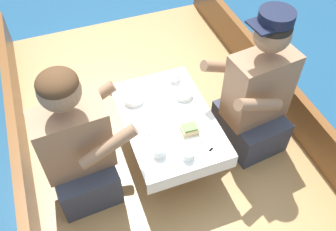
# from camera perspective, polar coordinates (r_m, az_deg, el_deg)

# --- Properties ---
(ground_plane) EXTENTS (60.00, 60.00, 0.00)m
(ground_plane) POSITION_cam_1_polar(r_m,az_deg,el_deg) (2.88, -0.16, -8.91)
(ground_plane) COLOR navy
(boat_deck) EXTENTS (1.93, 3.33, 0.30)m
(boat_deck) POSITION_cam_1_polar(r_m,az_deg,el_deg) (2.76, -0.17, -7.21)
(boat_deck) COLOR #A87F4C
(boat_deck) RESTS_ON ground_plane
(gunwale_port) EXTENTS (0.06, 3.33, 0.32)m
(gunwale_port) POSITION_cam_1_polar(r_m,az_deg,el_deg) (2.48, -21.16, -8.86)
(gunwale_port) COLOR brown
(gunwale_port) RESTS_ON boat_deck
(gunwale_starboard) EXTENTS (0.06, 3.33, 0.32)m
(gunwale_starboard) POSITION_cam_1_polar(r_m,az_deg,el_deg) (2.86, 17.72, 2.03)
(gunwale_starboard) COLOR brown
(gunwale_starboard) RESTS_ON boat_deck
(cockpit_table) EXTENTS (0.55, 0.83, 0.37)m
(cockpit_table) POSITION_cam_1_polar(r_m,az_deg,el_deg) (2.36, 0.00, -0.98)
(cockpit_table) COLOR #B2B2B7
(cockpit_table) RESTS_ON boat_deck
(person_port) EXTENTS (0.54, 0.47, 0.97)m
(person_port) POSITION_cam_1_polar(r_m,az_deg,el_deg) (2.22, -13.66, -4.74)
(person_port) COLOR #333847
(person_port) RESTS_ON boat_deck
(person_starboard) EXTENTS (0.56, 0.49, 1.04)m
(person_starboard) POSITION_cam_1_polar(r_m,az_deg,el_deg) (2.45, 13.30, 2.94)
(person_starboard) COLOR #333847
(person_starboard) RESTS_ON boat_deck
(plate_sandwich) EXTENTS (0.21, 0.21, 0.01)m
(plate_sandwich) POSITION_cam_1_polar(r_m,az_deg,el_deg) (2.25, 3.28, -2.51)
(plate_sandwich) COLOR silver
(plate_sandwich) RESTS_ON cockpit_table
(plate_bread) EXTENTS (0.21, 0.21, 0.01)m
(plate_bread) POSITION_cam_1_polar(r_m,az_deg,el_deg) (2.30, -2.47, -0.97)
(plate_bread) COLOR silver
(plate_bread) RESTS_ON cockpit_table
(sandwich) EXTENTS (0.10, 0.09, 0.05)m
(sandwich) POSITION_cam_1_polar(r_m,az_deg,el_deg) (2.23, 3.31, -2.06)
(sandwich) COLOR tan
(sandwich) RESTS_ON plate_sandwich
(bowl_port_near) EXTENTS (0.12, 0.12, 0.04)m
(bowl_port_near) POSITION_cam_1_polar(r_m,az_deg,el_deg) (2.44, 2.42, 3.33)
(bowl_port_near) COLOR silver
(bowl_port_near) RESTS_ON cockpit_table
(bowl_starboard_near) EXTENTS (0.13, 0.13, 0.04)m
(bowl_starboard_near) POSITION_cam_1_polar(r_m,az_deg,el_deg) (2.42, -5.31, 2.60)
(bowl_starboard_near) COLOR silver
(bowl_starboard_near) RESTS_ON cockpit_table
(coffee_cup_port) EXTENTS (0.10, 0.07, 0.06)m
(coffee_cup_port) POSITION_cam_1_polar(r_m,az_deg,el_deg) (2.13, -1.36, -5.39)
(coffee_cup_port) COLOR silver
(coffee_cup_port) RESTS_ON cockpit_table
(coffee_cup_starboard) EXTENTS (0.10, 0.07, 0.06)m
(coffee_cup_starboard) POSITION_cam_1_polar(r_m,az_deg,el_deg) (2.55, 0.96, 5.93)
(coffee_cup_starboard) COLOR silver
(coffee_cup_starboard) RESTS_ON cockpit_table
(coffee_cup_center) EXTENTS (0.10, 0.07, 0.05)m
(coffee_cup_center) POSITION_cam_1_polar(r_m,az_deg,el_deg) (2.12, 3.19, -5.95)
(coffee_cup_center) COLOR silver
(coffee_cup_center) RESTS_ON cockpit_table
(utensil_fork_starboard) EXTENTS (0.16, 0.10, 0.00)m
(utensil_fork_starboard) POSITION_cam_1_polar(r_m,az_deg,el_deg) (2.16, 5.80, -6.03)
(utensil_fork_starboard) COLOR silver
(utensil_fork_starboard) RESTS_ON cockpit_table
(utensil_knife_port) EXTENTS (0.12, 0.13, 0.00)m
(utensil_knife_port) POSITION_cam_1_polar(r_m,az_deg,el_deg) (2.47, -0.16, 3.36)
(utensil_knife_port) COLOR silver
(utensil_knife_port) RESTS_ON cockpit_table
(utensil_spoon_port) EXTENTS (0.11, 0.15, 0.01)m
(utensil_spoon_port) POSITION_cam_1_polar(r_m,az_deg,el_deg) (2.33, 5.70, -0.60)
(utensil_spoon_port) COLOR silver
(utensil_spoon_port) RESTS_ON cockpit_table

